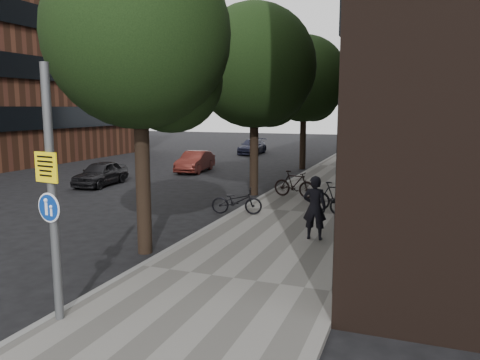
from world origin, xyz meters
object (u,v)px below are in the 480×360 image
at_px(pedestrian, 315,208).
at_px(parked_car_near, 101,173).
at_px(parked_bike_facade_near, 357,203).
at_px(signpost, 52,194).

bearing_deg(pedestrian, parked_car_near, -31.36).
relative_size(pedestrian, parked_bike_facade_near, 0.97).
relative_size(signpost, parked_car_near, 1.25).
xyz_separation_m(signpost, parked_bike_facade_near, (3.80, 9.33, -1.65)).
distance_m(signpost, parked_bike_facade_near, 10.20).
bearing_deg(parked_car_near, pedestrian, -32.83).
relative_size(signpost, pedestrian, 2.43).
distance_m(signpost, parked_car_near, 14.90).
bearing_deg(parked_car_near, parked_bike_facade_near, -18.59).
distance_m(pedestrian, parked_bike_facade_near, 3.18).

